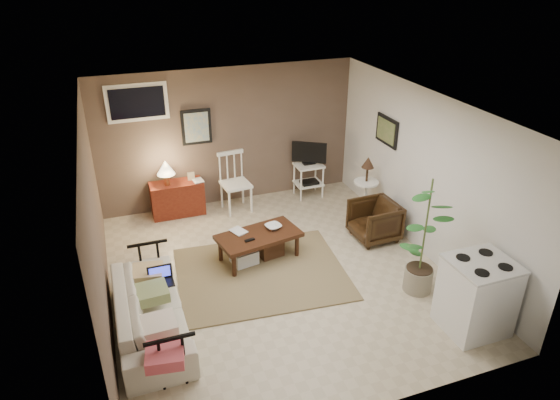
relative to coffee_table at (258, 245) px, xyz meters
name	(u,v)px	position (x,y,z in m)	size (l,w,h in m)	color
floor	(277,273)	(0.14, -0.44, -0.25)	(5.00, 5.00, 0.00)	#C1B293
art_back	(196,127)	(-0.41, 2.03, 1.20)	(0.50, 0.03, 0.60)	black
art_right	(387,131)	(2.36, 0.61, 1.27)	(0.03, 0.60, 0.45)	black
window	(137,103)	(-1.31, 2.03, 1.70)	(0.96, 0.03, 0.60)	white
rug	(261,273)	(-0.08, -0.37, -0.24)	(2.32, 1.85, 0.02)	olive
coffee_table	(258,245)	(0.00, 0.00, 0.00)	(1.28, 0.82, 0.45)	#3C1A10
sofa	(149,305)	(-1.66, -1.04, 0.13)	(1.95, 0.57, 0.76)	beige
sofa_pillows	(155,309)	(-1.62, -1.26, 0.22)	(0.38, 1.86, 0.13)	#F4E0CA
sofa_end_rails	(160,306)	(-1.55, -1.04, 0.08)	(0.53, 1.95, 0.66)	black
laptop	(161,278)	(-1.48, -0.70, 0.24)	(0.30, 0.22, 0.20)	black
red_console	(176,196)	(-0.88, 1.82, 0.10)	(0.88, 0.39, 1.02)	maroon
spindle_chair	(235,184)	(0.11, 1.65, 0.23)	(0.51, 0.51, 1.03)	white
tv_stand	(309,168)	(1.51, 1.72, 0.30)	(0.55, 0.40, 1.04)	white
side_table	(367,180)	(2.09, 0.65, 0.43)	(0.41, 0.41, 1.09)	white
armchair	(375,219)	(1.89, -0.04, 0.09)	(0.66, 0.62, 0.68)	black
potted_plant	(425,233)	(1.78, -1.42, 0.63)	(0.41, 0.41, 1.66)	gray
stove	(477,296)	(1.96, -2.28, 0.22)	(0.72, 0.67, 0.94)	white
bowl	(273,221)	(0.26, 0.09, 0.29)	(0.23, 0.06, 0.23)	#3C1A10
book_table	(233,226)	(-0.33, 0.13, 0.30)	(0.18, 0.02, 0.25)	#3C1A10
book_console	(193,176)	(-0.59, 1.75, 0.45)	(0.17, 0.02, 0.22)	#3C1A10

